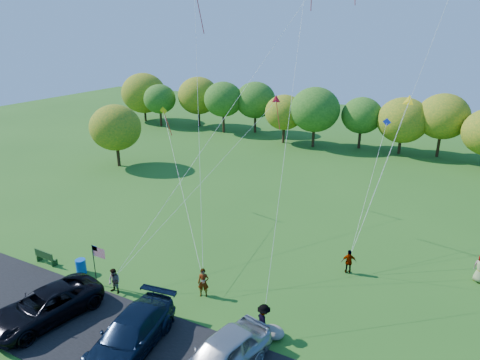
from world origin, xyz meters
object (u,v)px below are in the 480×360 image
object	(u,v)px
minivan_dark	(45,306)
flyer_a	(203,283)
minivan_silver	(222,356)
flyer_c	(264,321)
park_bench	(45,257)
minivan_navy	(130,335)
flyer_b	(114,281)
flyer_d	(349,262)
trash_barrel	(81,266)

from	to	relation	value
minivan_dark	flyer_a	world-z (taller)	flyer_a
minivan_dark	minivan_silver	xyz separation A→B (m)	(10.19, 1.11, 0.09)
flyer_a	flyer_c	world-z (taller)	flyer_c
minivan_silver	flyer_a	distance (m)	6.10
flyer_c	park_bench	size ratio (longest dim) A/B	1.06
minivan_navy	park_bench	world-z (taller)	minivan_navy
minivan_navy	flyer_b	size ratio (longest dim) A/B	3.78
minivan_navy	minivan_silver	size ratio (longest dim) A/B	1.10
flyer_d	park_bench	bearing A→B (deg)	2.22
minivan_silver	trash_barrel	size ratio (longest dim) A/B	5.65
flyer_a	flyer_b	size ratio (longest dim) A/B	1.13
minivan_dark	flyer_d	size ratio (longest dim) A/B	3.69
flyer_a	trash_barrel	xyz separation A→B (m)	(-8.25, -1.55, -0.41)
flyer_d	park_bench	distance (m)	19.88
minivan_dark	flyer_d	distance (m)	17.92
flyer_a	flyer_b	distance (m)	5.27
flyer_a	minivan_dark	bearing A→B (deg)	-162.78
minivan_navy	flyer_c	distance (m)	6.56
minivan_navy	flyer_a	xyz separation A→B (m)	(0.71, 5.45, -0.04)
flyer_c	park_bench	bearing A→B (deg)	44.77
flyer_a	flyer_d	world-z (taller)	flyer_a
flyer_a	flyer_d	distance (m)	9.40
flyer_b	flyer_c	world-z (taller)	flyer_c
minivan_navy	minivan_silver	distance (m)	4.70
flyer_b	flyer_c	distance (m)	9.38
flyer_d	park_bench	size ratio (longest dim) A/B	0.93
minivan_dark	minivan_silver	bearing A→B (deg)	17.14
flyer_b	flyer_d	size ratio (longest dim) A/B	0.98
minivan_silver	flyer_d	distance (m)	11.46
park_bench	trash_barrel	size ratio (longest dim) A/B	1.82
flyer_a	flyer_c	xyz separation A→B (m)	(4.56, -1.53, 0.04)
trash_barrel	park_bench	bearing A→B (deg)	-174.49
flyer_c	minivan_navy	bearing A→B (deg)	80.26
flyer_b	trash_barrel	size ratio (longest dim) A/B	1.65
trash_barrel	minivan_navy	bearing A→B (deg)	-27.32
flyer_a	flyer_b	xyz separation A→B (m)	(-4.80, -2.18, -0.10)
flyer_c	flyer_d	xyz separation A→B (m)	(2.31, 7.94, -0.12)
flyer_d	flyer_a	bearing A→B (deg)	20.73
park_bench	flyer_a	bearing A→B (deg)	11.24
minivan_navy	flyer_d	bearing A→B (deg)	49.44
flyer_b	flyer_d	xyz separation A→B (m)	(11.66, 8.59, 0.02)
minivan_silver	flyer_b	world-z (taller)	minivan_silver
flyer_b	minivan_navy	bearing A→B (deg)	-36.02
flyer_a	trash_barrel	size ratio (longest dim) A/B	1.86
minivan_silver	minivan_dark	bearing A→B (deg)	-161.11
minivan_dark	minivan_silver	distance (m)	10.25
minivan_navy	park_bench	distance (m)	11.12
minivan_navy	flyer_d	distance (m)	14.07
flyer_c	flyer_d	world-z (taller)	flyer_c
flyer_c	trash_barrel	bearing A→B (deg)	43.74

